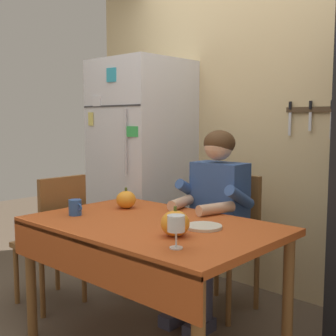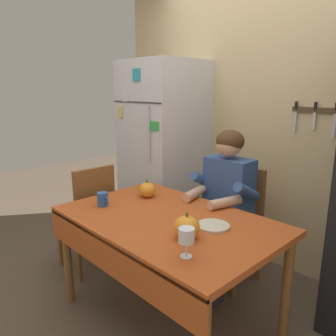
% 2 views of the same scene
% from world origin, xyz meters
% --- Properties ---
extents(ground_plane, '(10.00, 10.00, 0.00)m').
position_xyz_m(ground_plane, '(0.00, 0.00, 0.00)').
color(ground_plane, brown).
rests_on(ground_plane, ground).
extents(back_wall_assembly, '(3.70, 0.13, 2.60)m').
position_xyz_m(back_wall_assembly, '(0.05, 1.35, 1.30)').
color(back_wall_assembly, '#D1B784').
rests_on(back_wall_assembly, ground).
extents(refrigerator, '(0.68, 0.71, 1.80)m').
position_xyz_m(refrigerator, '(-0.95, 0.96, 0.90)').
color(refrigerator, silver).
rests_on(refrigerator, ground).
extents(dining_table, '(1.40, 0.90, 0.74)m').
position_xyz_m(dining_table, '(0.00, 0.08, 0.66)').
color(dining_table, brown).
rests_on(dining_table, ground).
extents(chair_behind_person, '(0.40, 0.40, 0.93)m').
position_xyz_m(chair_behind_person, '(0.00, 0.87, 0.51)').
color(chair_behind_person, brown).
rests_on(chair_behind_person, ground).
extents(seated_person, '(0.47, 0.55, 1.25)m').
position_xyz_m(seated_person, '(0.00, 0.68, 0.74)').
color(seated_person, '#38384C').
rests_on(seated_person, ground).
extents(chair_left_side, '(0.40, 0.40, 0.93)m').
position_xyz_m(chair_left_side, '(-0.90, 0.06, 0.51)').
color(chair_left_side, brown).
rests_on(chair_left_side, ground).
extents(coffee_mug, '(0.10, 0.08, 0.10)m').
position_xyz_m(coffee_mug, '(-0.47, -0.08, 0.79)').
color(coffee_mug, '#2D569E').
rests_on(coffee_mug, dining_table).
extents(wine_glass, '(0.08, 0.08, 0.15)m').
position_xyz_m(wine_glass, '(0.43, -0.18, 0.85)').
color(wine_glass, white).
rests_on(wine_glass, dining_table).
extents(pumpkin_large, '(0.14, 0.14, 0.15)m').
position_xyz_m(pumpkin_large, '(0.29, -0.03, 0.80)').
color(pumpkin_large, orange).
rests_on(pumpkin_large, dining_table).
extents(pumpkin_medium, '(0.13, 0.13, 0.14)m').
position_xyz_m(pumpkin_medium, '(-0.40, 0.27, 0.80)').
color(pumpkin_medium, orange).
rests_on(pumpkin_medium, dining_table).
extents(serving_tray, '(0.20, 0.20, 0.02)m').
position_xyz_m(serving_tray, '(0.30, 0.19, 0.75)').
color(serving_tray, beige).
rests_on(serving_tray, dining_table).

